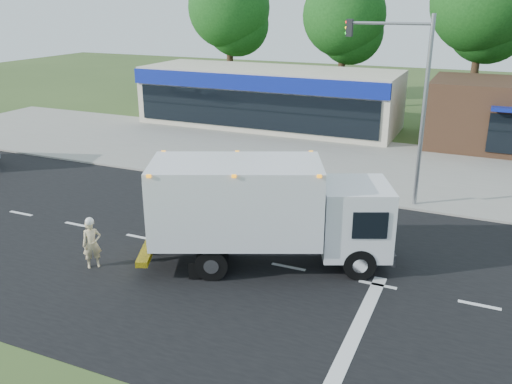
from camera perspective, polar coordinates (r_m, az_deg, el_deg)
ground at (r=18.42m, az=3.44°, el=-7.92°), size 120.00×120.00×0.00m
road_asphalt at (r=18.41m, az=3.44°, el=-7.91°), size 60.00×14.00×0.02m
sidewalk at (r=25.64m, az=9.87°, el=0.08°), size 60.00×2.40×0.12m
parking_apron at (r=31.07m, az=12.54°, el=3.27°), size 60.00×9.00×0.02m
lane_markings at (r=16.91m, az=6.17°, el=-10.63°), size 55.20×7.00×0.01m
ems_box_truck at (r=17.78m, az=0.79°, el=-1.55°), size 8.48×5.56×3.62m
emergency_worker at (r=18.84m, az=-16.90°, el=-5.15°), size 0.72×0.72×1.80m
retail_strip_mall at (r=38.72m, az=1.33°, el=9.95°), size 18.00×6.20×4.00m
traffic_signal_pole at (r=23.46m, az=15.85°, el=10.11°), size 3.51×0.25×8.00m
background_trees at (r=44.01m, az=16.13°, el=17.42°), size 36.77×7.39×12.10m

